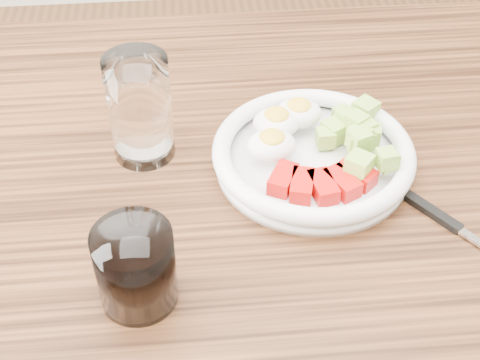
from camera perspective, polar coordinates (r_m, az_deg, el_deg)
dining_table at (r=0.84m, az=0.75°, el=-6.98°), size 1.50×0.90×0.77m
bowl at (r=0.81m, az=6.24°, el=2.43°), size 0.24×0.24×0.06m
fork at (r=0.78m, az=17.14°, el=-3.33°), size 0.12×0.16×0.01m
water_glass at (r=0.80m, az=-8.53°, el=6.06°), size 0.08×0.08×0.13m
coffee_glass at (r=0.66m, az=-8.89°, el=-7.41°), size 0.08×0.08×0.09m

